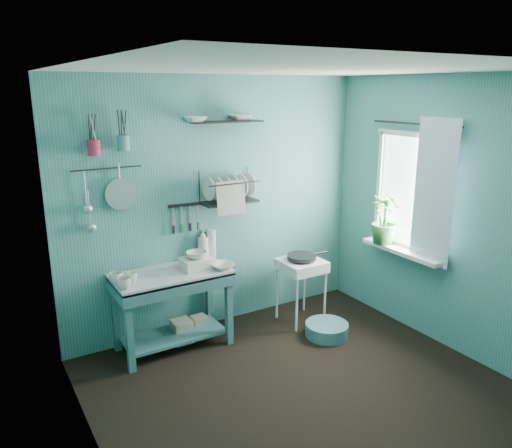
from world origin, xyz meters
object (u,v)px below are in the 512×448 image
work_counter (173,310)px  storage_tin_large (182,331)px  mug_right (116,278)px  floor_basin (327,330)px  dish_rack (229,187)px  water_bottle (211,243)px  storage_tin_small (199,326)px  frying_pan (302,257)px  hotplate_stand (301,291)px  mug_mid (132,278)px  utensil_cup_teal (123,143)px  colander (121,194)px  potted_plant (384,220)px  soap_bottle (203,244)px  wash_tub (197,263)px  utensil_cup_magenta (94,148)px  mug_left (124,284)px

work_counter → storage_tin_large: work_counter is taller
mug_right → floor_basin: bearing=-17.2°
storage_tin_large → dish_rack: bearing=8.9°
water_bottle → storage_tin_small: size_ratio=1.40×
frying_pan → floor_basin: (0.02, -0.42, -0.64)m
floor_basin → water_bottle: bearing=136.9°
frying_pan → storage_tin_large: size_ratio=1.36×
work_counter → dish_rack: 1.29m
hotplate_stand → storage_tin_large: hotplate_stand is taller
mug_mid → storage_tin_small: 0.98m
mug_right → utensil_cup_teal: utensil_cup_teal is taller
colander → storage_tin_large: colander is taller
utensil_cup_teal → potted_plant: size_ratio=0.26×
soap_bottle → water_bottle: soap_bottle is taller
wash_tub → storage_tin_large: (-0.15, 0.07, -0.69)m
mug_right → colander: colander is taller
mug_mid → wash_tub: size_ratio=0.36×
water_bottle → frying_pan: (0.83, -0.38, -0.18)m
soap_bottle → floor_basin: bearing=-39.3°
mug_right → wash_tub: size_ratio=0.44×
potted_plant → work_counter: bearing=165.8°
potted_plant → storage_tin_large: bearing=163.9°
utensil_cup_magenta → colander: size_ratio=0.46×
water_bottle → utensil_cup_magenta: utensil_cup_magenta is taller
utensil_cup_magenta → mug_mid: bearing=-56.3°
utensil_cup_magenta → storage_tin_large: (0.65, -0.14, -1.79)m
mug_right → soap_bottle: size_ratio=0.41×
storage_tin_large → storage_tin_small: size_ratio=1.10×
mug_mid → soap_bottle: bearing=18.0°
hotplate_stand → floor_basin: (0.02, -0.42, -0.27)m
water_bottle → colander: 1.05m
wash_tub → dish_rack: size_ratio=0.51×
mug_right → dish_rack: (1.19, 0.14, 0.65)m
utensil_cup_magenta → storage_tin_small: bearing=-7.5°
work_counter → mug_right: 0.65m
work_counter → utensil_cup_teal: 1.59m
frying_pan → work_counter: bearing=173.1°
wash_tub → mug_left: bearing=-169.1°
utensil_cup_magenta → floor_basin: 2.77m
soap_bottle → utensil_cup_teal: bearing=-179.4°
work_counter → utensil_cup_teal: utensil_cup_teal is taller
storage_tin_large → frying_pan: bearing=-9.7°
wash_tub → storage_tin_large: wash_tub is taller
mug_mid → floor_basin: (1.75, -0.52, -0.73)m
mug_left → colander: (0.14, 0.38, 0.68)m
water_bottle → utensil_cup_magenta: (-1.07, -0.03, 1.01)m
work_counter → floor_basin: 1.52m
mug_left → dish_rack: size_ratio=0.22×
colander → frying_pan: bearing=-12.8°
frying_pan → potted_plant: 0.92m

